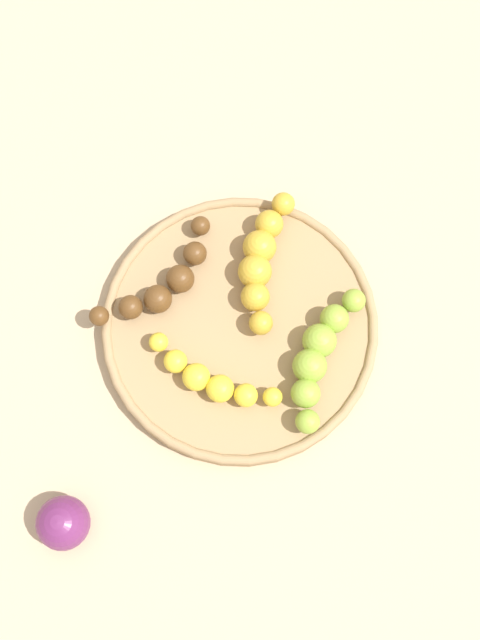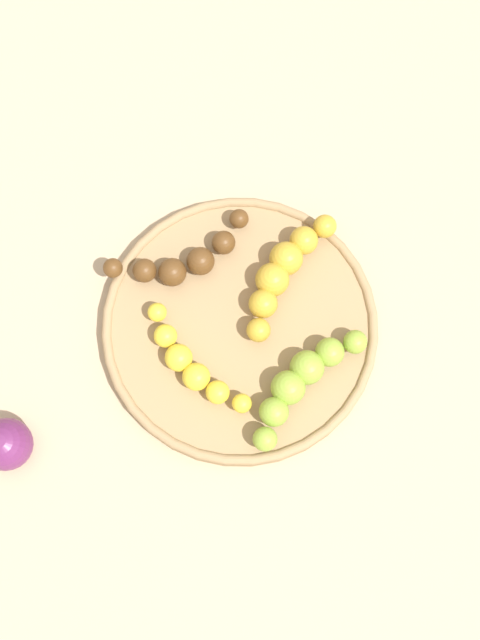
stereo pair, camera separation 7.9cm
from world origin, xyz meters
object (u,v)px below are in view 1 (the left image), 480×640
Objects in this scene: fruit_bowl at (240,327)px; banana_spotted at (261,260)px; plum_purple at (63,523)px; banana_yellow at (210,379)px; banana_green at (319,355)px; banana_overripe at (164,283)px.

fruit_bowl is 1.84× the size of banana_spotted.
banana_spotted is at bearing -101.35° from fruit_bowl.
plum_purple is (0.14, 0.22, 0.01)m from fruit_bowl.
plum_purple is at bearing 64.68° from banana_spotted.
fruit_bowl is 2.04× the size of banana_yellow.
banana_yellow is 2.69× the size of plum_purple.
banana_green is (-0.10, -0.04, 0.00)m from banana_yellow.
banana_spotted reaches higher than plum_purple.
banana_spotted reaches higher than banana_yellow.
banana_yellow is at bearing 34.15° from banana_green.
banana_yellow is 0.13m from banana_spotted.
plum_purple is (0.06, 0.25, -0.01)m from banana_overripe.
plum_purple is (0.15, 0.29, -0.01)m from banana_spotted.
banana_spotted reaches higher than fruit_bowl.
banana_spotted is at bearing 59.73° from banana_overripe.
plum_purple is at bearing 55.12° from banana_green.
plum_purple reaches higher than banana_yellow.
banana_green is (-0.17, 0.05, 0.00)m from banana_overripe.
banana_overripe is at bearing -103.29° from plum_purple.
banana_green reaches higher than plum_purple.
plum_purple is (0.12, 0.16, -0.01)m from banana_yellow.
banana_green reaches higher than banana_yellow.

